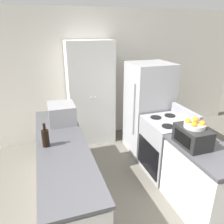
# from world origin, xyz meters

# --- Properties ---
(wall_back) EXTENTS (7.00, 0.06, 2.60)m
(wall_back) POSITION_xyz_m (0.00, 3.17, 1.30)
(wall_back) COLOR silver
(wall_back) RESTS_ON ground_plane
(counter_left) EXTENTS (0.60, 2.39, 0.91)m
(counter_left) POSITION_xyz_m (-0.80, 1.29, 0.44)
(counter_left) COLOR silver
(counter_left) RESTS_ON ground_plane
(counter_right) EXTENTS (0.60, 0.97, 0.91)m
(counter_right) POSITION_xyz_m (0.80, 0.59, 0.44)
(counter_right) COLOR silver
(counter_right) RESTS_ON ground_plane
(pantry_cabinet) EXTENTS (0.88, 0.49, 2.03)m
(pantry_cabinet) POSITION_xyz_m (-0.06, 2.89, 1.01)
(pantry_cabinet) COLOR silver
(pantry_cabinet) RESTS_ON ground_plane
(stove) EXTENTS (0.66, 0.73, 1.07)m
(stove) POSITION_xyz_m (0.83, 1.46, 0.46)
(stove) COLOR #9E9EA3
(stove) RESTS_ON ground_plane
(refrigerator) EXTENTS (0.75, 0.70, 1.67)m
(refrigerator) POSITION_xyz_m (0.87, 2.21, 0.84)
(refrigerator) COLOR #B7B7BC
(refrigerator) RESTS_ON ground_plane
(microwave) EXTENTS (0.39, 0.44, 0.28)m
(microwave) POSITION_xyz_m (-0.72, 1.92, 1.05)
(microwave) COLOR #939399
(microwave) RESTS_ON counter_left
(wine_bottle) EXTENTS (0.09, 0.09, 0.30)m
(wine_bottle) POSITION_xyz_m (-0.99, 1.26, 1.02)
(wine_bottle) COLOR black
(wine_bottle) RESTS_ON counter_left
(toaster_oven) EXTENTS (0.29, 0.43, 0.23)m
(toaster_oven) POSITION_xyz_m (0.67, 0.72, 1.02)
(toaster_oven) COLOR black
(toaster_oven) RESTS_ON counter_right
(fruit_bowl) EXTENTS (0.25, 0.25, 0.13)m
(fruit_bowl) POSITION_xyz_m (0.69, 0.73, 1.18)
(fruit_bowl) COLOR silver
(fruit_bowl) RESTS_ON toaster_oven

